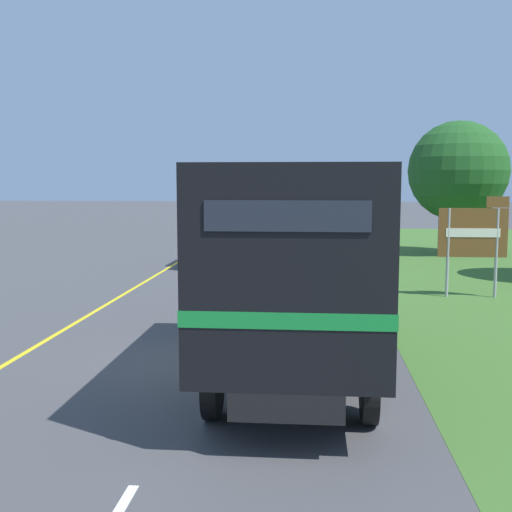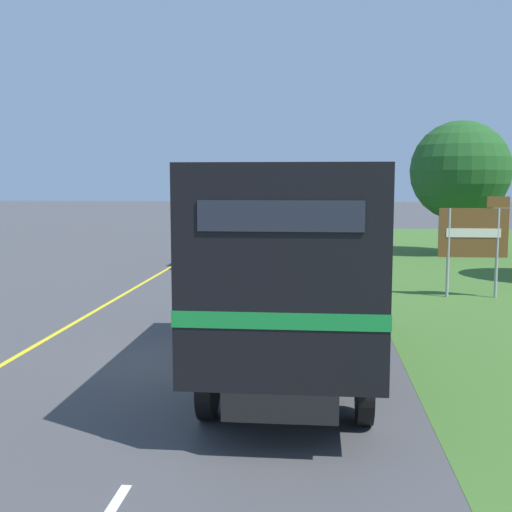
% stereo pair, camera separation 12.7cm
% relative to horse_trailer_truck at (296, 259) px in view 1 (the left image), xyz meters
% --- Properties ---
extents(ground_plane, '(200.00, 200.00, 0.00)m').
position_rel_horse_trailer_truck_xyz_m(ground_plane, '(-1.66, 0.29, -2.01)').
color(ground_plane, '#444447').
extents(edge_line_yellow, '(0.12, 52.27, 0.01)m').
position_rel_horse_trailer_truck_xyz_m(edge_line_yellow, '(-5.36, 9.88, -2.00)').
color(edge_line_yellow, yellow).
rests_on(edge_line_yellow, ground).
extents(centre_dash_near, '(0.12, 2.60, 0.01)m').
position_rel_horse_trailer_truck_xyz_m(centre_dash_near, '(-1.66, 0.68, -2.00)').
color(centre_dash_near, white).
rests_on(centre_dash_near, ground).
extents(centre_dash_mid_a, '(0.12, 2.60, 0.01)m').
position_rel_horse_trailer_truck_xyz_m(centre_dash_mid_a, '(-1.66, 7.28, -2.00)').
color(centre_dash_mid_a, white).
rests_on(centre_dash_mid_a, ground).
extents(centre_dash_mid_b, '(0.12, 2.60, 0.01)m').
position_rel_horse_trailer_truck_xyz_m(centre_dash_mid_b, '(-1.66, 13.88, -2.00)').
color(centre_dash_mid_b, white).
rests_on(centre_dash_mid_b, ground).
extents(centre_dash_far, '(0.12, 2.60, 0.01)m').
position_rel_horse_trailer_truck_xyz_m(centre_dash_far, '(-1.66, 20.48, -2.00)').
color(centre_dash_far, white).
rests_on(centre_dash_far, ground).
extents(centre_dash_farthest, '(0.12, 2.60, 0.01)m').
position_rel_horse_trailer_truck_xyz_m(centre_dash_farthest, '(-1.66, 27.08, -2.00)').
color(centre_dash_farthest, white).
rests_on(centre_dash_farthest, ground).
extents(horse_trailer_truck, '(2.58, 8.47, 3.59)m').
position_rel_horse_trailer_truck_xyz_m(horse_trailer_truck, '(0.00, 0.00, 0.00)').
color(horse_trailer_truck, black).
rests_on(horse_trailer_truck, ground).
extents(lead_car_white, '(1.80, 4.01, 1.95)m').
position_rel_horse_trailer_truck_xyz_m(lead_car_white, '(-3.68, 14.44, -1.02)').
color(lead_car_white, black).
rests_on(lead_car_white, ground).
extents(lead_car_silver_ahead, '(1.80, 3.91, 1.83)m').
position_rel_horse_trailer_truck_xyz_m(lead_car_silver_ahead, '(0.03, 24.27, -1.08)').
color(lead_car_silver_ahead, black).
rests_on(lead_car_silver_ahead, ground).
extents(highway_sign, '(1.97, 0.09, 2.95)m').
position_rel_horse_trailer_truck_xyz_m(highway_sign, '(4.97, 7.81, -0.17)').
color(highway_sign, '#9E9EA3').
rests_on(highway_sign, ground).
extents(roadside_tree_mid, '(4.58, 4.58, 6.18)m').
position_rel_horse_trailer_truck_xyz_m(roadside_tree_mid, '(6.97, 19.33, 1.88)').
color(roadside_tree_mid, brown).
rests_on(roadside_tree_mid, ground).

